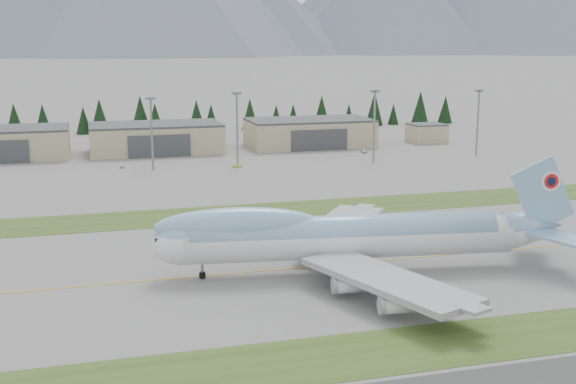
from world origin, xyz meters
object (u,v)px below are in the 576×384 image
object	(u,v)px
hangar_right	(309,133)
service_vehicle_a	(122,168)
service_vehicle_c	(364,153)
hangar_center	(156,138)
service_vehicle_b	(237,167)
boeing_747_freighter	(346,236)

from	to	relation	value
hangar_right	service_vehicle_a	distance (m)	80.76
service_vehicle_c	hangar_right	bearing A→B (deg)	128.61
hangar_center	hangar_right	world-z (taller)	same
hangar_right	service_vehicle_a	xyz separation A→B (m)	(-74.10, -31.67, -5.39)
hangar_right	service_vehicle_c	size ratio (longest dim) A/B	12.48
hangar_right	service_vehicle_b	distance (m)	55.33
hangar_center	service_vehicle_a	bearing A→B (deg)	-114.00
boeing_747_freighter	service_vehicle_a	distance (m)	127.45
hangar_right	service_vehicle_c	xyz separation A→B (m)	(14.45, -22.36, -5.39)
hangar_center	service_vehicle_b	bearing A→B (deg)	-60.79
service_vehicle_a	service_vehicle_c	bearing A→B (deg)	11.58
boeing_747_freighter	hangar_right	size ratio (longest dim) A/B	1.63
service_vehicle_a	service_vehicle_c	world-z (taller)	service_vehicle_a
service_vehicle_b	service_vehicle_c	size ratio (longest dim) A/B	0.87
hangar_center	hangar_right	distance (m)	60.00
hangar_right	boeing_747_freighter	bearing A→B (deg)	-104.91
boeing_747_freighter	hangar_center	distance (m)	155.76
boeing_747_freighter	service_vehicle_b	distance (m)	114.45
service_vehicle_b	service_vehicle_c	distance (m)	54.90
service_vehicle_a	service_vehicle_c	distance (m)	89.03
hangar_right	service_vehicle_b	size ratio (longest dim) A/B	14.32
boeing_747_freighter	hangar_center	xyz separation A→B (m)	(-18.82, 154.61, -1.36)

